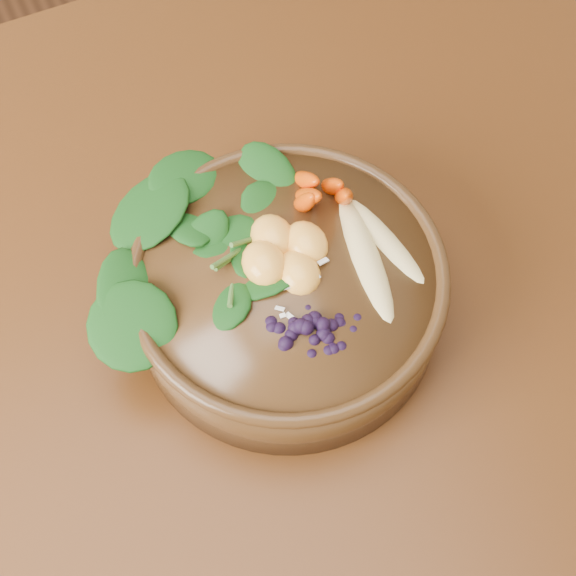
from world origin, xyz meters
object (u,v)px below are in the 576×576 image
(dining_table, at_px, (56,363))
(mandarin_cluster, at_px, (285,246))
(stoneware_bowl, at_px, (288,293))
(kale_heap, at_px, (223,215))
(carrot_cluster, at_px, (322,165))
(banana_halves, at_px, (377,240))
(blueberry_pile, at_px, (309,319))

(dining_table, bearing_deg, mandarin_cluster, -16.59)
(stoneware_bowl, bearing_deg, kale_heap, 116.47)
(stoneware_bowl, xyz_separation_m, carrot_cluster, (0.07, 0.07, 0.09))
(kale_heap, bearing_deg, mandarin_cluster, -52.19)
(kale_heap, bearing_deg, dining_table, 174.01)
(dining_table, bearing_deg, stoneware_bowl, -20.78)
(dining_table, height_order, mandarin_cluster, mandarin_cluster)
(stoneware_bowl, xyz_separation_m, mandarin_cluster, (0.01, 0.02, 0.06))
(dining_table, xyz_separation_m, kale_heap, (0.21, -0.02, 0.20))
(banana_halves, bearing_deg, blueberry_pile, -141.51)
(stoneware_bowl, bearing_deg, mandarin_cluster, 73.26)
(mandarin_cluster, distance_m, blueberry_pile, 0.08)
(carrot_cluster, xyz_separation_m, mandarin_cluster, (-0.06, -0.05, -0.03))
(mandarin_cluster, bearing_deg, blueberry_pile, -99.67)
(banana_halves, bearing_deg, dining_table, 172.92)
(banana_halves, height_order, mandarin_cluster, mandarin_cluster)
(kale_heap, bearing_deg, stoneware_bowl, -63.53)
(dining_table, relative_size, stoneware_bowl, 5.11)
(kale_heap, xyz_separation_m, blueberry_pile, (0.03, -0.14, -0.00))
(dining_table, xyz_separation_m, mandarin_cluster, (0.26, -0.08, 0.19))
(mandarin_cluster, bearing_deg, stoneware_bowl, -106.74)
(stoneware_bowl, bearing_deg, dining_table, 159.22)
(dining_table, distance_m, carrot_cluster, 0.39)
(banana_halves, distance_m, mandarin_cluster, 0.09)
(carrot_cluster, bearing_deg, kale_heap, -169.49)
(kale_heap, distance_m, banana_halves, 0.15)
(banana_halves, bearing_deg, mandarin_cluster, 170.25)
(kale_heap, height_order, banana_halves, kale_heap)
(banana_halves, relative_size, blueberry_pile, 1.20)
(dining_table, height_order, stoneware_bowl, stoneware_bowl)
(carrot_cluster, bearing_deg, banana_halves, -66.94)
(dining_table, relative_size, banana_halves, 9.25)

